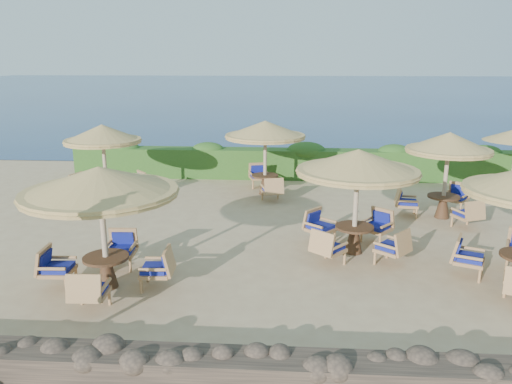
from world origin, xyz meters
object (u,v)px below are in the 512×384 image
at_px(cafe_set_1, 357,181).
at_px(cafe_set_5, 447,159).
at_px(cafe_set_4, 265,139).
at_px(cafe_set_3, 104,149).
at_px(cafe_set_0, 101,201).

height_order(cafe_set_1, cafe_set_5, same).
distance_m(cafe_set_1, cafe_set_5, 4.34).
bearing_deg(cafe_set_4, cafe_set_3, -165.42).
height_order(cafe_set_3, cafe_set_4, same).
relative_size(cafe_set_0, cafe_set_3, 1.19).
distance_m(cafe_set_3, cafe_set_4, 5.52).
height_order(cafe_set_4, cafe_set_5, same).
xyz_separation_m(cafe_set_4, cafe_set_5, (5.59, -2.42, -0.18)).
distance_m(cafe_set_0, cafe_set_4, 8.40).
relative_size(cafe_set_3, cafe_set_4, 0.94).
height_order(cafe_set_0, cafe_set_5, same).
distance_m(cafe_set_0, cafe_set_5, 10.15).
bearing_deg(cafe_set_3, cafe_set_4, 14.58).
relative_size(cafe_set_0, cafe_set_1, 1.07).
xyz_separation_m(cafe_set_3, cafe_set_4, (5.34, 1.39, 0.17)).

